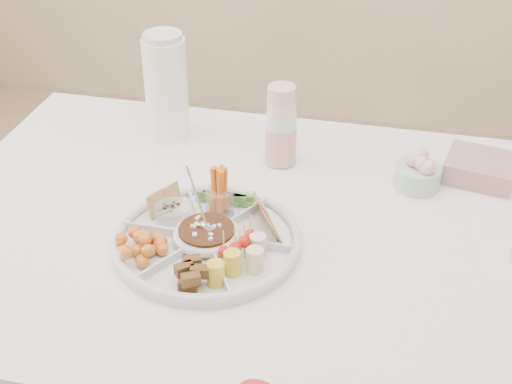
# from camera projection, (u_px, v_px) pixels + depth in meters

# --- Properties ---
(dining_table) EXTENTS (1.52, 1.02, 0.76)m
(dining_table) POSITION_uv_depth(u_px,v_px,m) (271.00, 354.00, 1.73)
(dining_table) COLOR white
(dining_table) RESTS_ON floor
(party_tray) EXTENTS (0.38, 0.38, 0.04)m
(party_tray) POSITION_uv_depth(u_px,v_px,m) (207.00, 238.00, 1.45)
(party_tray) COLOR silver
(party_tray) RESTS_ON dining_table
(bean_dip) EXTENTS (0.12, 0.12, 0.04)m
(bean_dip) POSITION_uv_depth(u_px,v_px,m) (207.00, 235.00, 1.45)
(bean_dip) COLOR black
(bean_dip) RESTS_ON party_tray
(tortillas) EXTENTS (0.10, 0.10, 0.06)m
(tortillas) POSITION_uv_depth(u_px,v_px,m) (268.00, 218.00, 1.47)
(tortillas) COLOR #A05D2F
(tortillas) RESTS_ON party_tray
(carrot_cucumber) EXTENTS (0.12, 0.12, 0.11)m
(carrot_cucumber) POSITION_uv_depth(u_px,v_px,m) (223.00, 187.00, 1.53)
(carrot_cucumber) COLOR orange
(carrot_cucumber) RESTS_ON party_tray
(pita_raisins) EXTENTS (0.11, 0.11, 0.06)m
(pita_raisins) POSITION_uv_depth(u_px,v_px,m) (164.00, 204.00, 1.51)
(pita_raisins) COLOR tan
(pita_raisins) RESTS_ON party_tray
(cherries) EXTENTS (0.12, 0.12, 0.05)m
(cherries) POSITION_uv_depth(u_px,v_px,m) (143.00, 244.00, 1.41)
(cherries) COLOR orange
(cherries) RESTS_ON party_tray
(granola_chunks) EXTENTS (0.09, 0.09, 0.04)m
(granola_chunks) POSITION_uv_depth(u_px,v_px,m) (187.00, 273.00, 1.34)
(granola_chunks) COLOR brown
(granola_chunks) RESTS_ON party_tray
(banana_tomato) EXTENTS (0.11, 0.11, 0.09)m
(banana_tomato) POSITION_uv_depth(u_px,v_px,m) (253.00, 251.00, 1.36)
(banana_tomato) COLOR #D0C24F
(banana_tomato) RESTS_ON party_tray
(cup_stack) EXTENTS (0.08, 0.08, 0.21)m
(cup_stack) POSITION_uv_depth(u_px,v_px,m) (281.00, 124.00, 1.69)
(cup_stack) COLOR silver
(cup_stack) RESTS_ON dining_table
(thermos) EXTENTS (0.13, 0.13, 0.28)m
(thermos) POSITION_uv_depth(u_px,v_px,m) (166.00, 85.00, 1.78)
(thermos) COLOR white
(thermos) RESTS_ON dining_table
(flower_bowl) EXTENTS (0.11, 0.11, 0.08)m
(flower_bowl) POSITION_uv_depth(u_px,v_px,m) (418.00, 172.00, 1.63)
(flower_bowl) COLOR #A1ECCF
(flower_bowl) RESTS_ON dining_table
(napkin_stack) EXTENTS (0.18, 0.16, 0.05)m
(napkin_stack) POSITION_uv_depth(u_px,v_px,m) (481.00, 168.00, 1.67)
(napkin_stack) COLOR tan
(napkin_stack) RESTS_ON dining_table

